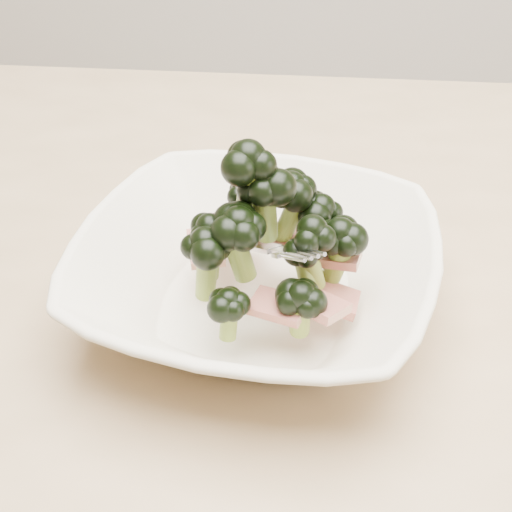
% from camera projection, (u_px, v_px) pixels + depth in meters
% --- Properties ---
extents(dining_table, '(1.20, 0.80, 0.75)m').
position_uv_depth(dining_table, '(370.00, 348.00, 0.66)').
color(dining_table, tan).
rests_on(dining_table, ground).
extents(broccoli_dish, '(0.31, 0.31, 0.15)m').
position_uv_depth(broccoli_dish, '(258.00, 266.00, 0.53)').
color(broccoli_dish, silver).
rests_on(broccoli_dish, dining_table).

